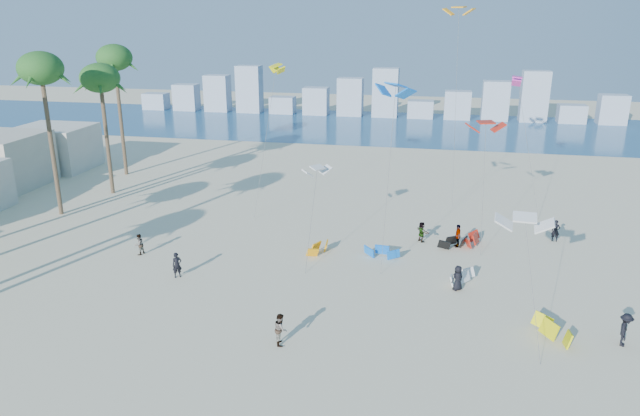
# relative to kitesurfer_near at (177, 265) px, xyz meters

# --- Properties ---
(ground) EXTENTS (220.00, 220.00, 0.00)m
(ground) POSITION_rel_kitesurfer_near_xyz_m (6.38, -12.35, -0.90)
(ground) COLOR beige
(ground) RESTS_ON ground
(ocean) EXTENTS (220.00, 220.00, 0.00)m
(ocean) POSITION_rel_kitesurfer_near_xyz_m (6.38, 59.65, -0.90)
(ocean) COLOR navy
(ocean) RESTS_ON ground
(kitesurfer_near) EXTENTS (0.79, 0.74, 1.81)m
(kitesurfer_near) POSITION_rel_kitesurfer_near_xyz_m (0.00, 0.00, 0.00)
(kitesurfer_near) COLOR black
(kitesurfer_near) RESTS_ON ground
(kitesurfer_mid) EXTENTS (0.92, 1.06, 1.84)m
(kitesurfer_mid) POSITION_rel_kitesurfer_near_xyz_m (9.31, -7.04, 0.02)
(kitesurfer_mid) COLOR gray
(kitesurfer_mid) RESTS_ON ground
(kitesurfers_far) EXTENTS (33.44, 16.80, 1.93)m
(kitesurfers_far) POSITION_rel_kitesurfer_near_xyz_m (18.57, 4.24, -0.01)
(kitesurfers_far) COLOR black
(kitesurfers_far) RESTS_ON ground
(grounded_kites) EXTENTS (17.66, 17.08, 0.99)m
(grounded_kites) POSITION_rel_kitesurfer_near_xyz_m (18.29, 4.48, -0.46)
(grounded_kites) COLOR #FE9F0D
(grounded_kites) RESTS_ON ground
(flying_kites) EXTENTS (37.60, 34.20, 18.51)m
(flying_kites) POSITION_rel_kitesurfer_near_xyz_m (20.08, 10.00, 10.25)
(flying_kites) COLOR silver
(flying_kites) RESTS_ON ground
(distant_skyline) EXTENTS (85.00, 3.00, 8.40)m
(distant_skyline) POSITION_rel_kitesurfer_near_xyz_m (5.19, 69.65, 2.18)
(distant_skyline) COLOR #9EADBF
(distant_skyline) RESTS_ON ground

